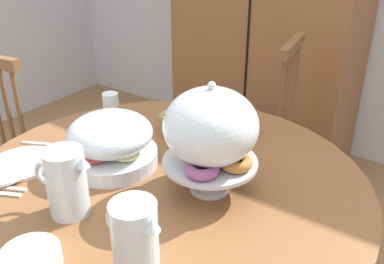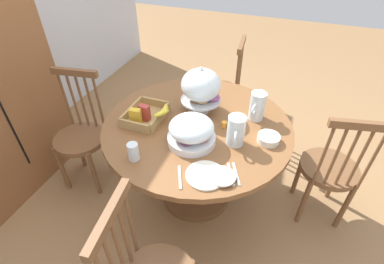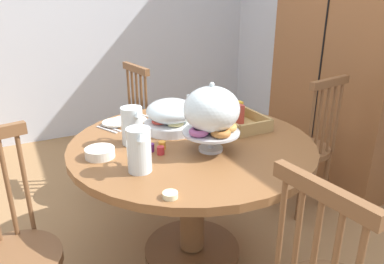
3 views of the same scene
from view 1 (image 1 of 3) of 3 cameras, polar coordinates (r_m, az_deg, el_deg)
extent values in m
cube|color=brown|center=(2.73, 10.48, 15.27)|extent=(1.10, 0.56, 1.90)
cube|color=black|center=(2.47, 7.76, 16.49)|extent=(0.01, 0.01, 1.52)
cylinder|color=brown|center=(1.36, -3.61, -6.85)|extent=(1.28, 1.28, 0.04)
cylinder|color=brown|center=(1.57, -3.25, -17.06)|extent=(0.14, 0.14, 0.63)
cylinder|color=brown|center=(2.25, 8.10, -0.55)|extent=(0.40, 0.40, 0.04)
cylinder|color=brown|center=(2.52, 5.73, -3.16)|extent=(0.04, 0.04, 0.45)
cylinder|color=brown|center=(2.29, 3.30, -6.33)|extent=(0.04, 0.04, 0.45)
cylinder|color=brown|center=(2.45, 11.89, -4.51)|extent=(0.04, 0.04, 0.45)
cylinder|color=brown|center=(2.22, 10.05, -7.93)|extent=(0.04, 0.04, 0.45)
cylinder|color=brown|center=(2.25, 13.49, 5.58)|extent=(0.02, 0.02, 0.48)
cylinder|color=brown|center=(2.18, 13.07, 5.00)|extent=(0.02, 0.02, 0.48)
cylinder|color=brown|center=(2.12, 12.62, 4.38)|extent=(0.02, 0.02, 0.48)
cylinder|color=brown|center=(2.06, 12.15, 3.72)|extent=(0.02, 0.02, 0.48)
cylinder|color=brown|center=(1.99, 11.65, 3.02)|extent=(0.02, 0.02, 0.48)
cube|color=brown|center=(2.04, 13.36, 11.14)|extent=(0.09, 0.36, 0.05)
cylinder|color=brown|center=(2.17, -20.13, -10.23)|extent=(0.04, 0.04, 0.45)
cylinder|color=brown|center=(2.01, -23.18, 1.47)|extent=(0.02, 0.02, 0.48)
cylinder|color=brown|center=(1.96, -21.83, 1.09)|extent=(0.02, 0.02, 0.48)
cylinder|color=silver|center=(1.30, 2.35, -7.34)|extent=(0.12, 0.12, 0.02)
cylinder|color=silver|center=(1.28, 2.38, -5.96)|extent=(0.03, 0.03, 0.09)
cylinder|color=silver|center=(1.25, 2.43, -3.99)|extent=(0.28, 0.28, 0.01)
torus|color=#B27033|center=(1.20, 5.85, -4.05)|extent=(0.10, 0.10, 0.03)
torus|color=#D19347|center=(1.28, 5.34, -2.09)|extent=(0.10, 0.10, 0.03)
torus|color=#935628|center=(1.26, 1.69, -2.32)|extent=(0.10, 0.10, 0.03)
torus|color=tan|center=(1.24, 0.89, -3.03)|extent=(0.10, 0.10, 0.03)
torus|color=#994C84|center=(1.17, 1.35, -4.99)|extent=(0.10, 0.10, 0.03)
ellipsoid|color=silver|center=(1.19, 2.53, 0.80)|extent=(0.27, 0.27, 0.22)
sphere|color=silver|center=(1.15, 2.65, 6.20)|extent=(0.02, 0.02, 0.02)
cylinder|color=silver|center=(1.43, -10.60, -3.37)|extent=(0.30, 0.30, 0.05)
ellipsoid|color=beige|center=(1.37, -8.84, -2.93)|extent=(0.09, 0.09, 0.03)
ellipsoid|color=#8CBF59|center=(1.46, -9.08, -0.97)|extent=(0.09, 0.09, 0.03)
ellipsoid|color=#6B2D4C|center=(1.46, -12.42, -1.24)|extent=(0.09, 0.09, 0.03)
ellipsoid|color=#CC3D33|center=(1.38, -12.81, -3.12)|extent=(0.09, 0.09, 0.03)
ellipsoid|color=silver|center=(1.39, -10.91, -0.16)|extent=(0.28, 0.28, 0.13)
cylinder|color=silver|center=(1.20, -16.42, -6.50)|extent=(0.11, 0.11, 0.19)
cylinder|color=orange|center=(1.22, -16.25, -7.65)|extent=(0.10, 0.10, 0.13)
cone|color=silver|center=(1.12, -14.42, -3.85)|extent=(0.04, 0.04, 0.03)
torus|color=silver|center=(1.24, -18.99, -5.27)|extent=(0.08, 0.03, 0.07)
cylinder|color=silver|center=(0.97, -7.61, -14.31)|extent=(0.10, 0.10, 0.20)
cylinder|color=white|center=(0.99, -7.50, -15.61)|extent=(0.09, 0.09, 0.13)
cone|color=silver|center=(0.88, -5.36, -12.18)|extent=(0.04, 0.04, 0.03)
torus|color=silver|center=(1.01, -10.10, -11.98)|extent=(0.08, 0.03, 0.07)
cube|color=tan|center=(1.63, 2.13, 0.29)|extent=(0.30, 0.22, 0.01)
cube|color=tan|center=(1.54, -0.07, -0.25)|extent=(0.30, 0.02, 0.07)
cube|color=tan|center=(1.71, 4.14, 2.51)|extent=(0.30, 0.02, 0.07)
cube|color=tan|center=(1.70, -2.12, 2.44)|extent=(0.02, 0.22, 0.07)
cube|color=tan|center=(1.56, 6.80, -0.16)|extent=(0.02, 0.22, 0.07)
cube|color=gold|center=(1.67, 0.11, 3.22)|extent=(0.05, 0.07, 0.11)
cube|color=#B23D33|center=(1.61, 1.20, 2.35)|extent=(0.05, 0.07, 0.11)
ellipsoid|color=yellow|center=(1.51, -1.66, 1.65)|extent=(0.14, 0.08, 0.05)
ellipsoid|color=yellow|center=(1.49, -0.73, 1.38)|extent=(0.13, 0.03, 0.05)
ellipsoid|color=yellow|center=(1.48, 0.22, 1.09)|extent=(0.14, 0.08, 0.05)
cylinder|color=white|center=(1.52, -21.58, -3.88)|extent=(0.22, 0.22, 0.01)
cylinder|color=white|center=(1.47, -24.10, -5.08)|extent=(0.15, 0.15, 0.01)
cylinder|color=white|center=(1.10, -20.73, -15.62)|extent=(0.14, 0.14, 0.04)
cylinder|color=silver|center=(1.75, -10.77, 3.41)|extent=(0.06, 0.06, 0.11)
cylinder|color=#B7282D|center=(1.17, -7.03, -11.12)|extent=(0.04, 0.04, 0.04)
cylinder|color=orange|center=(1.22, -7.98, -9.51)|extent=(0.04, 0.04, 0.04)
cylinder|color=#5B2366|center=(1.18, -9.97, -10.89)|extent=(0.04, 0.04, 0.04)
cube|color=silver|center=(1.43, -24.28, -6.76)|extent=(0.16, 0.08, 0.01)
cube|color=silver|center=(1.63, -19.19, -1.54)|extent=(0.16, 0.08, 0.01)
camera|label=2|loc=(2.25, -52.83, 28.62)|focal=26.64mm
camera|label=3|loc=(0.87, 117.50, -12.76)|focal=34.29mm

